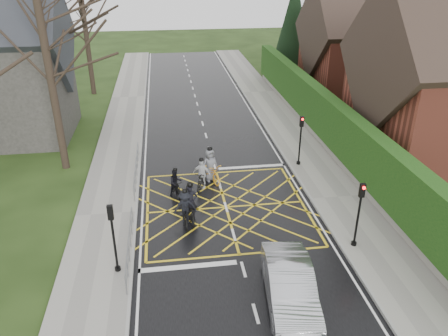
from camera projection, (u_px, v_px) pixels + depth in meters
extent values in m
plane|color=black|center=(226.00, 207.00, 22.46)|extent=(120.00, 120.00, 0.00)
cube|color=black|center=(226.00, 207.00, 22.45)|extent=(9.00, 80.00, 0.01)
cube|color=gray|center=(338.00, 198.00, 23.18)|extent=(3.00, 80.00, 0.15)
cube|color=gray|center=(107.00, 215.00, 21.67)|extent=(3.00, 80.00, 0.15)
cube|color=slate|center=(330.00, 147.00, 28.61)|extent=(0.50, 38.00, 0.70)
cube|color=#0E330E|center=(333.00, 122.00, 27.84)|extent=(0.90, 38.00, 2.80)
cube|color=brown|center=(360.00, 63.00, 39.00)|extent=(9.00, 8.00, 6.00)
cube|color=#30231D|center=(365.00, 29.00, 37.73)|extent=(9.80, 8.80, 8.80)
cylinder|color=black|center=(290.00, 70.00, 46.67)|extent=(0.50, 0.50, 1.20)
cone|color=black|center=(293.00, 27.00, 44.74)|extent=(4.60, 4.60, 10.00)
cube|color=#2D2B28|center=(6.00, 88.00, 29.90)|extent=(8.00, 7.00, 7.00)
cylinder|color=black|center=(51.00, 79.00, 24.25)|extent=(0.44, 0.44, 11.00)
cylinder|color=black|center=(59.00, 44.00, 31.02)|extent=(0.44, 0.44, 12.00)
cylinder|color=black|center=(87.00, 39.00, 38.66)|extent=(0.44, 0.44, 10.00)
cylinder|color=slate|center=(129.00, 238.00, 18.32)|extent=(0.05, 5.00, 0.05)
cylinder|color=slate|center=(130.00, 246.00, 18.52)|extent=(0.04, 5.00, 0.04)
cylinder|color=slate|center=(126.00, 287.00, 16.31)|extent=(0.04, 0.04, 1.00)
cylinder|color=slate|center=(132.00, 216.00, 20.76)|extent=(0.04, 0.04, 1.00)
cylinder|color=slate|center=(136.00, 162.00, 24.99)|extent=(0.05, 6.00, 0.05)
cylinder|color=slate|center=(136.00, 169.00, 25.19)|extent=(0.04, 6.00, 0.04)
cylinder|color=slate|center=(134.00, 195.00, 22.54)|extent=(0.04, 0.04, 1.00)
cylinder|color=slate|center=(138.00, 149.00, 27.88)|extent=(0.04, 0.04, 1.00)
cylinder|color=black|center=(300.00, 144.00, 26.17)|extent=(0.10, 0.10, 3.00)
cylinder|color=black|center=(298.00, 164.00, 26.77)|extent=(0.24, 0.24, 0.30)
cube|color=black|center=(302.00, 122.00, 25.56)|extent=(0.22, 0.16, 0.62)
sphere|color=#FF0C0C|center=(303.00, 119.00, 25.37)|extent=(0.14, 0.14, 0.14)
cylinder|color=black|center=(358.00, 219.00, 18.70)|extent=(0.10, 0.10, 3.00)
cylinder|color=black|center=(354.00, 245.00, 19.29)|extent=(0.24, 0.24, 0.30)
cube|color=black|center=(362.00, 190.00, 18.09)|extent=(0.22, 0.16, 0.62)
sphere|color=#FF0C0C|center=(364.00, 188.00, 17.90)|extent=(0.14, 0.14, 0.14)
cylinder|color=black|center=(114.00, 243.00, 17.15)|extent=(0.10, 0.10, 3.00)
cylinder|color=black|center=(118.00, 270.00, 17.75)|extent=(0.24, 0.24, 0.30)
cube|color=black|center=(110.00, 212.00, 16.54)|extent=(0.22, 0.16, 0.62)
sphere|color=#FF0C0C|center=(110.00, 207.00, 16.57)|extent=(0.14, 0.14, 0.14)
imported|color=black|center=(191.00, 210.00, 21.15)|extent=(0.90, 2.16, 1.11)
imported|color=black|center=(191.00, 202.00, 21.07)|extent=(0.72, 0.50, 1.88)
sphere|color=black|center=(190.00, 185.00, 20.65)|extent=(0.29, 0.29, 0.29)
imported|color=black|center=(176.00, 187.00, 23.35)|extent=(0.95, 1.68, 0.97)
imported|color=black|center=(176.00, 182.00, 23.32)|extent=(0.86, 0.76, 1.49)
sphere|color=black|center=(175.00, 170.00, 22.99)|extent=(0.23, 0.23, 0.23)
imported|color=black|center=(186.00, 214.00, 20.89)|extent=(0.70, 1.92, 1.00)
imported|color=black|center=(185.00, 207.00, 20.83)|extent=(1.11, 0.65, 1.70)
sphere|color=black|center=(184.00, 191.00, 20.45)|extent=(0.27, 0.27, 0.27)
imported|color=black|center=(202.00, 179.00, 24.05)|extent=(1.16, 1.89, 1.10)
imported|color=silver|center=(202.00, 174.00, 24.01)|extent=(1.07, 0.75, 1.69)
sphere|color=black|center=(201.00, 160.00, 23.63)|extent=(0.26, 0.26, 0.26)
imported|color=orange|center=(210.00, 172.00, 24.86)|extent=(1.52, 2.28, 1.13)
imported|color=slate|center=(210.00, 165.00, 24.77)|extent=(1.10, 0.93, 1.92)
sphere|color=black|center=(210.00, 149.00, 24.34)|extent=(0.30, 0.30, 0.30)
imported|color=#A7A8AE|center=(290.00, 287.00, 15.94)|extent=(2.18, 4.90, 1.56)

